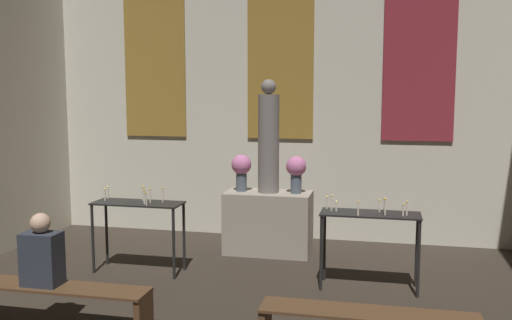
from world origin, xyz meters
The scene contains 9 objects.
wall_back centered at (0.00, 9.22, 2.46)m, with size 7.51×0.16×4.87m.
altar centered at (0.00, 8.26, 0.44)m, with size 1.21×0.62×0.87m.
statue centered at (0.00, 8.26, 1.61)m, with size 0.30×0.30×1.57m.
flower_vase_left centered at (-0.39, 8.26, 1.20)m, with size 0.28×0.28×0.52m.
flower_vase_right centered at (0.39, 8.26, 1.20)m, with size 0.28×0.28×0.52m.
candle_rack_left centered at (-1.44, 7.06, 0.75)m, with size 1.14×0.43×1.09m.
candle_rack_right centered at (1.44, 7.06, 0.75)m, with size 1.14×0.43×1.09m.
pew_back_left centered at (-1.48, 5.25, 0.31)m, with size 1.85×0.36×0.43m.
person_seated centered at (-1.62, 5.25, 0.74)m, with size 0.36×0.24×0.71m.
Camera 1 is at (1.56, 0.51, 2.30)m, focal length 40.00 mm.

